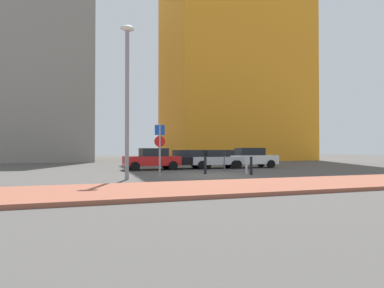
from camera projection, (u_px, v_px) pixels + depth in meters
name	position (u px, v px, depth m)	size (l,w,h in m)	color
ground_plane	(213.00, 176.00, 17.88)	(120.00, 120.00, 0.00)	#4C4947
sidewalk_brick	(266.00, 186.00, 12.46)	(40.00, 4.19, 0.14)	#93513D
parked_car_red	(152.00, 159.00, 22.71)	(4.04, 2.14, 1.56)	red
parked_car_black	(186.00, 159.00, 23.89)	(4.09, 2.24, 1.43)	black
parked_car_silver	(216.00, 159.00, 24.34)	(4.21, 2.05, 1.43)	#B7BABF
parked_car_white	(249.00, 158.00, 25.11)	(4.53, 2.23, 1.59)	white
parking_sign_post	(160.00, 144.00, 17.16)	(0.60, 0.10, 2.86)	gray
parking_meter	(224.00, 159.00, 20.56)	(0.18, 0.14, 1.36)	#4C4C51
street_lamp	(127.00, 90.00, 15.58)	(0.70, 0.36, 7.67)	gray
traffic_bollard_near	(251.00, 166.00, 18.38)	(0.16, 0.16, 1.07)	black
traffic_bollard_mid	(252.00, 165.00, 20.89)	(0.14, 0.14, 0.92)	#B7B7BC
traffic_bollard_far	(247.00, 165.00, 19.08)	(0.14, 0.14, 1.10)	#B7B7BC
traffic_bollard_edge	(205.00, 165.00, 18.93)	(0.16, 0.16, 1.06)	black
building_colorful_midrise	(231.00, 50.00, 44.63)	(18.04, 14.44, 30.95)	orange
building_under_construction	(45.00, 83.00, 39.69)	(11.87, 13.80, 19.61)	gray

